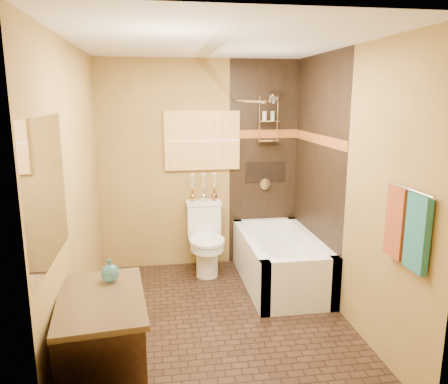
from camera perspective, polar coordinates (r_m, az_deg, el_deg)
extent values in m
plane|color=black|center=(4.27, -0.69, -16.51)|extent=(3.00, 3.00, 0.00)
cube|color=#A98841|center=(3.85, -18.71, -0.48)|extent=(0.02, 3.00, 2.50)
cube|color=#A98841|center=(4.17, 15.82, 0.64)|extent=(0.02, 3.00, 2.50)
cube|color=#A98841|center=(5.29, -3.05, 3.50)|extent=(2.40, 0.02, 2.50)
cube|color=#A98841|center=(2.41, 4.38, -7.38)|extent=(2.40, 0.02, 2.50)
plane|color=silver|center=(3.77, -0.79, 19.03)|extent=(3.00, 3.00, 0.00)
cube|color=black|center=(5.41, 5.17, 3.67)|extent=(0.85, 0.01, 2.50)
cube|color=black|center=(4.84, 12.03, 2.42)|extent=(0.01, 1.50, 2.50)
cube|color=maroon|center=(5.36, 5.27, 7.57)|extent=(0.85, 0.01, 0.10)
cube|color=maroon|center=(4.79, 12.12, 6.78)|extent=(0.01, 1.50, 0.10)
cube|color=black|center=(5.43, 5.42, 2.62)|extent=(0.50, 0.01, 0.25)
cylinder|color=silver|center=(5.23, 5.99, 12.48)|extent=(0.02, 0.26, 0.02)
cylinder|color=silver|center=(5.08, 6.42, 11.91)|extent=(0.11, 0.11, 0.09)
cylinder|color=silver|center=(5.44, 5.43, 1.03)|extent=(0.14, 0.02, 0.14)
cylinder|color=silver|center=(4.55, 2.96, 11.80)|extent=(0.03, 1.55, 0.03)
cylinder|color=silver|center=(3.20, 22.98, 0.34)|extent=(0.02, 0.55, 0.02)
cube|color=#1F6767|center=(3.16, 23.95, -4.93)|extent=(0.05, 0.22, 0.52)
cube|color=maroon|center=(3.37, 21.59, -3.69)|extent=(0.05, 0.22, 0.52)
cube|color=orange|center=(5.23, -2.86, 6.72)|extent=(0.90, 0.04, 0.70)
cube|color=white|center=(2.84, -22.11, 0.03)|extent=(0.01, 1.00, 0.90)
cube|color=white|center=(4.36, 9.89, -12.01)|extent=(0.80, 0.10, 0.55)
cube|color=white|center=(5.61, 5.32, -6.27)|extent=(0.80, 0.10, 0.55)
cube|color=white|center=(4.90, 3.31, -9.07)|extent=(0.10, 1.50, 0.55)
cube|color=white|center=(5.08, 11.13, -8.47)|extent=(0.10, 1.50, 0.55)
cube|color=white|center=(5.02, 7.27, -9.85)|extent=(0.64, 1.34, 0.35)
cube|color=white|center=(5.33, -2.66, -3.72)|extent=(0.40, 0.18, 0.40)
cube|color=white|center=(5.27, -2.68, -1.42)|extent=(0.42, 0.20, 0.04)
cylinder|color=white|center=(5.16, -2.23, -8.83)|extent=(0.25, 0.25, 0.40)
cylinder|color=white|center=(5.10, -2.24, -6.96)|extent=(0.39, 0.39, 0.11)
cylinder|color=white|center=(5.08, -2.25, -6.34)|extent=(0.41, 0.41, 0.03)
cube|color=black|center=(3.21, -15.53, -19.78)|extent=(0.61, 0.90, 0.76)
cube|color=black|center=(3.02, -15.78, -13.36)|extent=(0.64, 0.95, 0.04)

